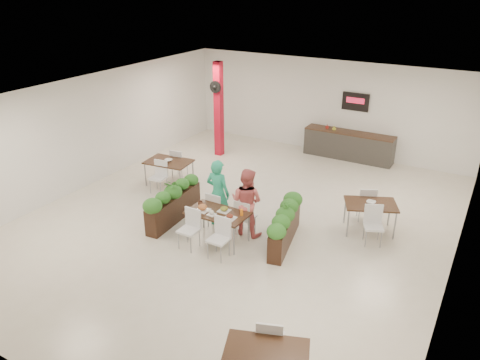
# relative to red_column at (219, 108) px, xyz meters

# --- Properties ---
(ground) EXTENTS (12.00, 12.00, 0.00)m
(ground) POSITION_rel_red_column_xyz_m (3.00, -3.79, -1.64)
(ground) COLOR beige
(ground) RESTS_ON ground
(room_shell) EXTENTS (10.10, 12.10, 3.22)m
(room_shell) POSITION_rel_red_column_xyz_m (3.00, -3.79, 0.36)
(room_shell) COLOR white
(room_shell) RESTS_ON ground
(red_column) EXTENTS (0.40, 0.41, 3.20)m
(red_column) POSITION_rel_red_column_xyz_m (0.00, 0.00, 0.00)
(red_column) COLOR #AB0B21
(red_column) RESTS_ON ground
(service_counter) EXTENTS (3.00, 0.64, 2.20)m
(service_counter) POSITION_rel_red_column_xyz_m (4.00, 1.86, -1.15)
(service_counter) COLOR #312F2C
(service_counter) RESTS_ON ground
(main_table) EXTENTS (1.41, 1.63, 0.92)m
(main_table) POSITION_rel_red_column_xyz_m (3.06, -4.92, -1.01)
(main_table) COLOR black
(main_table) RESTS_ON ground
(diner_man) EXTENTS (0.64, 0.42, 1.74)m
(diner_man) POSITION_rel_red_column_xyz_m (2.67, -4.27, -0.77)
(diner_man) COLOR #28B081
(diner_man) RESTS_ON ground
(diner_woman) EXTENTS (0.82, 0.64, 1.67)m
(diner_woman) POSITION_rel_red_column_xyz_m (3.47, -4.27, -0.81)
(diner_woman) COLOR #DA6161
(diner_woman) RESTS_ON ground
(planter_left) EXTENTS (0.52, 2.12, 1.11)m
(planter_left) POSITION_rel_red_column_xyz_m (1.55, -4.61, -1.11)
(planter_left) COLOR black
(planter_left) RESTS_ON ground
(planter_right) EXTENTS (0.73, 2.00, 1.06)m
(planter_right) POSITION_rel_red_column_xyz_m (4.47, -4.24, -1.14)
(planter_right) COLOR black
(planter_right) RESTS_ON ground
(side_table_a) EXTENTS (1.39, 1.66, 0.92)m
(side_table_a) POSITION_rel_red_column_xyz_m (0.09, -2.91, -1.00)
(side_table_a) COLOR black
(side_table_a) RESTS_ON ground
(side_table_b) EXTENTS (1.43, 1.65, 0.92)m
(side_table_b) POSITION_rel_red_column_xyz_m (6.00, -2.70, -1.01)
(side_table_b) COLOR black
(side_table_b) RESTS_ON ground
(side_table_c) EXTENTS (1.44, 1.67, 0.92)m
(side_table_c) POSITION_rel_red_column_xyz_m (6.03, -8.26, -1.01)
(side_table_c) COLOR black
(side_table_c) RESTS_ON ground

